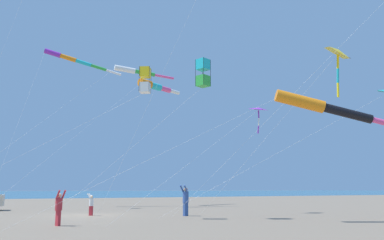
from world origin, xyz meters
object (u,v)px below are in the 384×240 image
object	(u,v)px
person_adult_flyer	(186,199)
kite_windsock_white_trailing	(325,108)
kite_box_black_fish_shape	(145,80)
kite_delta_teal_far_right	(258,110)
person_child_grey_jacket	(91,203)
kite_windsock_magenta_far_left	(136,71)
kite_windsock_orange_high_right	(154,86)
kite_delta_small_distant	(339,53)
person_child_green_jacket	(59,206)
kite_windsock_red_high_left	(73,60)
kite_box_green_low_center	(203,73)

from	to	relation	value
person_adult_flyer	kite_windsock_white_trailing	xyz separation A→B (m)	(7.28, 4.34, 4.69)
person_adult_flyer	kite_box_black_fish_shape	world-z (taller)	kite_box_black_fish_shape
kite_delta_teal_far_right	kite_windsock_white_trailing	world-z (taller)	kite_delta_teal_far_right
person_child_grey_jacket	kite_delta_teal_far_right	bearing A→B (deg)	75.43
kite_windsock_magenta_far_left	kite_delta_teal_far_right	world-z (taller)	kite_windsock_magenta_far_left
kite_windsock_magenta_far_left	kite_windsock_orange_high_right	size ratio (longest dim) A/B	1.04
kite_delta_small_distant	kite_delta_teal_far_right	distance (m)	6.93
person_child_green_jacket	kite_windsock_magenta_far_left	size ratio (longest dim) A/B	0.08
person_child_grey_jacket	kite_windsock_red_high_left	distance (m)	18.77
person_adult_flyer	kite_windsock_magenta_far_left	world-z (taller)	kite_windsock_magenta_far_left
kite_windsock_magenta_far_left	kite_windsock_red_high_left	bearing A→B (deg)	-124.22
kite_box_black_fish_shape	kite_windsock_orange_high_right	xyz separation A→B (m)	(-16.95, 7.41, 4.53)
kite_windsock_red_high_left	kite_windsock_white_trailing	world-z (taller)	kite_windsock_red_high_left
person_child_green_jacket	person_child_grey_jacket	xyz separation A→B (m)	(-6.10, 2.87, -0.12)
kite_windsock_magenta_far_left	person_adult_flyer	bearing A→B (deg)	-4.63
person_child_grey_jacket	kite_box_black_fish_shape	world-z (taller)	kite_box_black_fish_shape
person_child_grey_jacket	kite_windsock_magenta_far_left	size ratio (longest dim) A/B	0.07
kite_delta_teal_far_right	kite_windsock_white_trailing	xyz separation A→B (m)	(7.43, -1.39, -1.35)
kite_windsock_magenta_far_left	kite_delta_teal_far_right	size ratio (longest dim) A/B	1.55
kite_box_green_low_center	kite_windsock_red_high_left	xyz separation A→B (m)	(-18.85, -3.94, 5.83)
kite_box_green_low_center	person_child_grey_jacket	bearing A→B (deg)	-139.65
kite_windsock_orange_high_right	kite_windsock_magenta_far_left	bearing A→B (deg)	-45.89
kite_delta_small_distant	kite_delta_teal_far_right	world-z (taller)	kite_delta_small_distant
person_adult_flyer	person_child_grey_jacket	xyz separation A→B (m)	(-2.93, -4.97, -0.28)
person_child_green_jacket	kite_windsock_white_trailing	bearing A→B (deg)	71.35
kite_windsock_red_high_left	kite_windsock_orange_high_right	bearing A→B (deg)	86.89
person_child_green_jacket	kite_windsock_red_high_left	world-z (taller)	kite_windsock_red_high_left
person_child_green_jacket	kite_delta_teal_far_right	bearing A→B (deg)	103.74
person_adult_flyer	kite_box_green_low_center	xyz separation A→B (m)	(2.64, -0.23, 7.13)
person_child_grey_jacket	kite_delta_small_distant	size ratio (longest dim) A/B	0.14
kite_windsock_magenta_far_left	kite_windsock_orange_high_right	xyz separation A→B (m)	(-3.08, 3.18, -0.34)
person_adult_flyer	kite_windsock_white_trailing	size ratio (longest dim) A/B	0.10
kite_box_green_low_center	kite_windsock_white_trailing	size ratio (longest dim) A/B	0.48
kite_windsock_magenta_far_left	kite_box_green_low_center	bearing A→B (deg)	-4.71
person_child_green_jacket	kite_windsock_red_high_left	distance (m)	23.69
kite_delta_teal_far_right	kite_windsock_red_high_left	bearing A→B (deg)	-148.35
kite_box_green_low_center	kite_windsock_orange_high_right	size ratio (longest dim) A/B	0.48
kite_delta_teal_far_right	kite_windsock_orange_high_right	distance (m)	16.51
kite_delta_teal_far_right	kite_windsock_white_trailing	bearing A→B (deg)	-10.61
kite_windsock_red_high_left	kite_windsock_orange_high_right	xyz separation A→B (m)	(0.45, 8.37, -1.76)
kite_windsock_magenta_far_left	kite_box_black_fish_shape	bearing A→B (deg)	-16.98
person_child_green_jacket	kite_windsock_magenta_far_left	bearing A→B (deg)	150.78
kite_windsock_magenta_far_left	kite_box_green_low_center	distance (m)	15.99
kite_box_green_low_center	kite_delta_teal_far_right	xyz separation A→B (m)	(-2.79, 5.97, -1.09)
kite_box_green_low_center	kite_box_black_fish_shape	size ratio (longest dim) A/B	0.73
person_child_grey_jacket	kite_windsock_orange_high_right	bearing A→B (deg)	144.45
kite_box_black_fish_shape	person_child_grey_jacket	bearing A→B (deg)	-156.94
person_adult_flyer	kite_box_green_low_center	bearing A→B (deg)	-5.07
person_child_green_jacket	kite_box_black_fish_shape	bearing A→B (deg)	113.11
kite_windsock_white_trailing	kite_box_black_fish_shape	distance (m)	9.90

